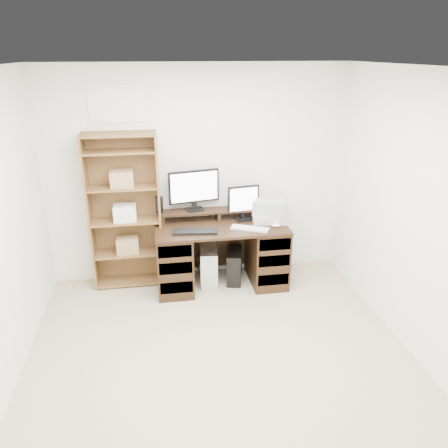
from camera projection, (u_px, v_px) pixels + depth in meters
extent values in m
cube|color=tan|center=(226.00, 380.00, 3.73)|extent=(3.50, 4.00, 0.02)
cube|color=white|center=(226.00, 67.00, 2.79)|extent=(3.50, 4.00, 0.02)
cube|color=white|center=(197.00, 175.00, 5.10)|extent=(3.50, 0.02, 2.50)
cube|color=white|center=(440.00, 231.00, 3.53)|extent=(0.02, 4.00, 2.50)
cube|color=white|center=(116.00, 104.00, 4.65)|extent=(0.60, 0.01, 0.40)
cube|color=black|center=(221.00, 227.00, 4.98)|extent=(1.50, 0.70, 0.03)
cube|color=black|center=(174.00, 260.00, 5.04)|extent=(0.40, 0.66, 0.72)
cube|color=black|center=(267.00, 253.00, 5.20)|extent=(0.40, 0.66, 0.72)
cube|color=black|center=(217.00, 242.00, 5.41)|extent=(1.48, 0.02, 0.65)
cube|color=black|center=(177.00, 288.00, 4.80)|extent=(0.36, 0.01, 0.14)
cube|color=black|center=(176.00, 268.00, 4.72)|extent=(0.36, 0.01, 0.14)
cube|color=black|center=(175.00, 251.00, 4.64)|extent=(0.36, 0.01, 0.14)
cube|color=black|center=(273.00, 280.00, 4.97)|extent=(0.36, 0.01, 0.14)
cube|color=black|center=(274.00, 261.00, 4.88)|extent=(0.36, 0.01, 0.14)
cube|color=black|center=(275.00, 244.00, 4.81)|extent=(0.36, 0.01, 0.14)
cube|color=black|center=(163.00, 218.00, 5.06)|extent=(0.04, 0.20, 0.10)
cube|color=black|center=(218.00, 215.00, 5.16)|extent=(0.04, 0.20, 0.10)
cube|color=black|center=(272.00, 212.00, 5.25)|extent=(0.04, 0.20, 0.10)
cube|color=black|center=(218.00, 210.00, 5.13)|extent=(1.40, 0.22, 0.02)
cube|color=black|center=(195.00, 209.00, 5.10)|extent=(0.22, 0.19, 0.02)
cube|color=black|center=(194.00, 204.00, 5.10)|extent=(0.06, 0.04, 0.11)
cube|color=black|center=(194.00, 186.00, 5.02)|extent=(0.59, 0.15, 0.38)
cube|color=white|center=(194.00, 187.00, 5.00)|extent=(0.54, 0.10, 0.34)
cube|color=black|center=(244.00, 219.00, 5.14)|extent=(0.20, 0.16, 0.02)
cube|color=black|center=(243.00, 214.00, 5.14)|extent=(0.05, 0.04, 0.10)
cube|color=black|center=(243.00, 199.00, 5.07)|extent=(0.38, 0.09, 0.33)
cube|color=white|center=(244.00, 200.00, 5.05)|extent=(0.33, 0.05, 0.29)
cube|color=black|center=(159.00, 205.00, 5.00)|extent=(0.09, 0.09, 0.19)
cube|color=black|center=(195.00, 231.00, 4.78)|extent=(0.50, 0.22, 0.03)
cube|color=silver|center=(250.00, 229.00, 4.87)|extent=(0.44, 0.29, 0.02)
ellipsoid|color=white|center=(276.00, 225.00, 4.94)|extent=(0.11, 0.08, 0.04)
cube|color=#B6AF9F|center=(270.00, 217.00, 5.09)|extent=(0.43, 0.35, 0.10)
cube|color=#989CA2|center=(270.00, 207.00, 5.04)|extent=(0.45, 0.39, 0.16)
cube|color=silver|center=(208.00, 265.00, 5.22)|extent=(0.24, 0.46, 0.44)
cube|color=black|center=(234.00, 266.00, 5.26)|extent=(0.25, 0.42, 0.39)
cube|color=#19FF33|center=(234.00, 267.00, 5.05)|extent=(0.01, 0.01, 0.01)
cube|color=brown|center=(90.00, 215.00, 4.88)|extent=(0.02, 0.30, 1.80)
cube|color=brown|center=(159.00, 211.00, 5.00)|extent=(0.03, 0.30, 1.80)
cube|color=brown|center=(126.00, 209.00, 5.07)|extent=(0.80, 0.01, 1.80)
cube|color=brown|center=(131.00, 280.00, 5.26)|extent=(0.75, 0.28, 0.02)
cube|color=brown|center=(129.00, 253.00, 5.13)|extent=(0.75, 0.28, 0.02)
cube|color=brown|center=(126.00, 221.00, 4.98)|extent=(0.75, 0.28, 0.02)
cube|color=brown|center=(123.00, 187.00, 4.83)|extent=(0.75, 0.28, 0.02)
cube|color=brown|center=(120.00, 152.00, 4.68)|extent=(0.75, 0.28, 0.02)
cube|color=brown|center=(118.00, 135.00, 4.61)|extent=(0.75, 0.28, 0.02)
cube|color=#A07F54|center=(128.00, 245.00, 5.09)|extent=(0.25, 0.20, 0.18)
cube|color=white|center=(125.00, 213.00, 4.94)|extent=(0.25, 0.20, 0.18)
cube|color=#A07F54|center=(122.00, 179.00, 4.79)|extent=(0.25, 0.20, 0.18)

